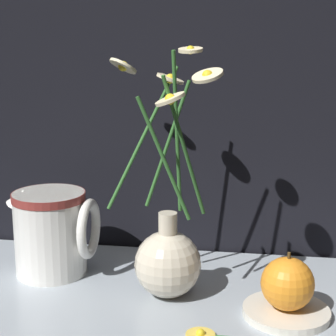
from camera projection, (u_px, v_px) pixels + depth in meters
ground_plane at (169, 299)px, 0.80m from camera, size 6.00×6.00×0.00m
shelf at (169, 296)px, 0.80m from camera, size 0.87×0.33×0.01m
vase_with_flowers at (165, 251)px, 0.77m from camera, size 0.19×0.20×0.34m
ceramic_pitcher at (52, 229)px, 0.85m from camera, size 0.13×0.11×0.14m
saucer_plate at (286, 312)px, 0.73m from camera, size 0.11×0.11×0.01m
orange_fruit at (288, 284)px, 0.72m from camera, size 0.07×0.07×0.08m
loose_daisy at (212, 336)px, 0.67m from camera, size 0.12×0.04×0.01m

